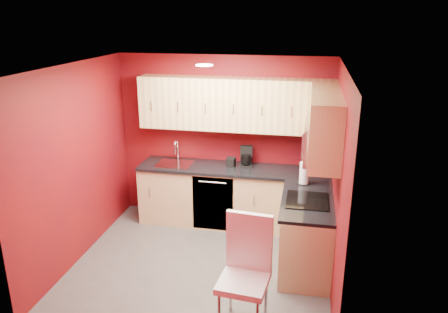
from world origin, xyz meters
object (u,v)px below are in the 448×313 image
(napkin_holder, at_px, (231,162))
(microwave, at_px, (321,142))
(paper_towel, at_px, (304,173))
(coffee_maker, at_px, (246,157))
(sink, at_px, (175,161))
(dining_chair, at_px, (244,276))

(napkin_holder, bearing_deg, microwave, -40.33)
(microwave, bearing_deg, paper_towel, 106.87)
(napkin_holder, xyz_separation_m, paper_towel, (1.07, -0.50, 0.08))
(paper_towel, bearing_deg, coffee_maker, 148.11)
(coffee_maker, relative_size, napkin_holder, 2.29)
(sink, relative_size, dining_chair, 0.44)
(paper_towel, bearing_deg, sink, 166.92)
(napkin_holder, relative_size, paper_towel, 0.44)
(coffee_maker, xyz_separation_m, dining_chair, (0.33, -2.32, -0.47))
(microwave, distance_m, sink, 2.43)
(microwave, xyz_separation_m, napkin_holder, (-1.24, 1.05, -0.69))
(sink, distance_m, paper_towel, 1.98)
(sink, bearing_deg, paper_towel, -13.08)
(coffee_maker, distance_m, dining_chair, 2.39)
(sink, xyz_separation_m, napkin_holder, (0.85, 0.05, 0.03))
(coffee_maker, relative_size, dining_chair, 0.25)
(dining_chair, bearing_deg, microwave, 66.56)
(sink, distance_m, napkin_holder, 0.85)
(microwave, height_order, napkin_holder, microwave)
(microwave, distance_m, napkin_holder, 1.77)
(napkin_holder, height_order, paper_towel, paper_towel)
(sink, height_order, paper_towel, sink)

